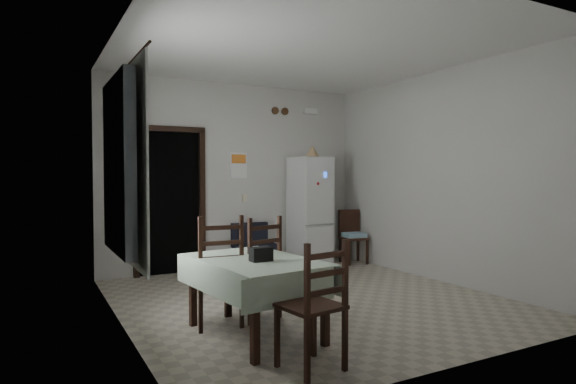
# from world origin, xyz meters

# --- Properties ---
(ground) EXTENTS (4.50, 4.50, 0.00)m
(ground) POSITION_xyz_m (0.00, 0.00, 0.00)
(ground) COLOR #A89E89
(ground) RESTS_ON ground
(ceiling) EXTENTS (4.20, 4.50, 0.02)m
(ceiling) POSITION_xyz_m (0.00, 0.00, 2.90)
(ceiling) COLOR white
(ceiling) RESTS_ON ground
(wall_back) EXTENTS (4.20, 0.02, 2.90)m
(wall_back) POSITION_xyz_m (0.00, 2.25, 1.45)
(wall_back) COLOR beige
(wall_back) RESTS_ON ground
(wall_front) EXTENTS (4.20, 0.02, 2.90)m
(wall_front) POSITION_xyz_m (0.00, -2.25, 1.45)
(wall_front) COLOR beige
(wall_front) RESTS_ON ground
(wall_left) EXTENTS (0.02, 4.50, 2.90)m
(wall_left) POSITION_xyz_m (-2.10, 0.00, 1.45)
(wall_left) COLOR beige
(wall_left) RESTS_ON ground
(wall_right) EXTENTS (0.02, 4.50, 2.90)m
(wall_right) POSITION_xyz_m (2.10, 0.00, 1.45)
(wall_right) COLOR beige
(wall_right) RESTS_ON ground
(doorway) EXTENTS (1.06, 0.52, 2.22)m
(doorway) POSITION_xyz_m (-1.05, 2.45, 1.06)
(doorway) COLOR black
(doorway) RESTS_ON ground
(window_recess) EXTENTS (0.10, 1.20, 1.60)m
(window_recess) POSITION_xyz_m (-2.15, -0.20, 1.55)
(window_recess) COLOR silver
(window_recess) RESTS_ON ground
(curtain) EXTENTS (0.02, 1.45, 1.85)m
(curtain) POSITION_xyz_m (-2.04, -0.20, 1.55)
(curtain) COLOR silver
(curtain) RESTS_ON ground
(curtain_rod) EXTENTS (0.02, 1.60, 0.02)m
(curtain_rod) POSITION_xyz_m (-2.03, -0.20, 2.50)
(curtain_rod) COLOR black
(curtain_rod) RESTS_ON ground
(calendar) EXTENTS (0.28, 0.02, 0.40)m
(calendar) POSITION_xyz_m (0.05, 2.24, 1.62)
(calendar) COLOR white
(calendar) RESTS_ON ground
(calendar_image) EXTENTS (0.24, 0.01, 0.14)m
(calendar_image) POSITION_xyz_m (0.05, 2.23, 1.72)
(calendar_image) COLOR orange
(calendar_image) RESTS_ON ground
(light_switch) EXTENTS (0.08, 0.02, 0.12)m
(light_switch) POSITION_xyz_m (0.15, 2.24, 1.10)
(light_switch) COLOR beige
(light_switch) RESTS_ON ground
(vent_left) EXTENTS (0.12, 0.03, 0.12)m
(vent_left) POSITION_xyz_m (0.70, 2.23, 2.52)
(vent_left) COLOR #523721
(vent_left) RESTS_ON ground
(vent_right) EXTENTS (0.12, 0.03, 0.12)m
(vent_right) POSITION_xyz_m (0.88, 2.23, 2.52)
(vent_right) COLOR #523721
(vent_right) RESTS_ON ground
(emergency_light) EXTENTS (0.25, 0.07, 0.09)m
(emergency_light) POSITION_xyz_m (1.35, 2.21, 2.55)
(emergency_light) COLOR white
(emergency_light) RESTS_ON ground
(fridge) EXTENTS (0.62, 0.62, 1.76)m
(fridge) POSITION_xyz_m (1.19, 1.93, 0.88)
(fridge) COLOR silver
(fridge) RESTS_ON ground
(tan_cone) EXTENTS (0.23, 0.23, 0.19)m
(tan_cone) POSITION_xyz_m (1.20, 1.89, 1.85)
(tan_cone) COLOR tan
(tan_cone) RESTS_ON fridge
(navy_seat) EXTENTS (0.62, 0.60, 0.71)m
(navy_seat) POSITION_xyz_m (0.19, 1.93, 0.35)
(navy_seat) COLOR black
(navy_seat) RESTS_ON ground
(corner_chair) EXTENTS (0.44, 0.44, 0.88)m
(corner_chair) POSITION_xyz_m (1.85, 1.63, 0.44)
(corner_chair) COLOR black
(corner_chair) RESTS_ON ground
(dining_table) EXTENTS (1.04, 1.44, 0.70)m
(dining_table) POSITION_xyz_m (-1.08, -0.86, 0.35)
(dining_table) COLOR #ADC3A7
(dining_table) RESTS_ON ground
(black_bag) EXTENTS (0.19, 0.12, 0.12)m
(black_bag) POSITION_xyz_m (-1.08, -0.99, 0.76)
(black_bag) COLOR black
(black_bag) RESTS_ON dining_table
(dining_chair_far_left) EXTENTS (0.50, 0.50, 1.08)m
(dining_chair_far_left) POSITION_xyz_m (-1.28, -0.40, 0.54)
(dining_chair_far_left) COLOR black
(dining_chair_far_left) RESTS_ON ground
(dining_chair_far_right) EXTENTS (0.55, 0.55, 1.05)m
(dining_chair_far_right) POSITION_xyz_m (-0.87, -0.35, 0.52)
(dining_chair_far_right) COLOR black
(dining_chair_far_right) RESTS_ON ground
(dining_chair_near_head) EXTENTS (0.48, 0.48, 0.99)m
(dining_chair_near_head) POSITION_xyz_m (-1.03, -1.76, 0.49)
(dining_chair_near_head) COLOR black
(dining_chair_near_head) RESTS_ON ground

